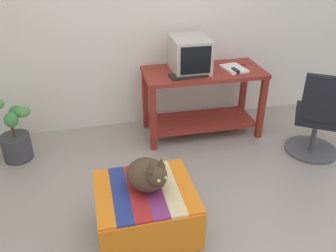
% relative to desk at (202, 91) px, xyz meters
% --- Properties ---
extents(ground_plane, '(14.00, 14.00, 0.00)m').
position_rel_desk_xyz_m(ground_plane, '(-0.52, -1.60, -0.49)').
color(ground_plane, '#9E9389').
extents(back_wall, '(8.00, 0.10, 2.60)m').
position_rel_desk_xyz_m(back_wall, '(-0.52, 0.45, 0.81)').
color(back_wall, silver).
rests_on(back_wall, ground_plane).
extents(desk, '(1.26, 0.60, 0.73)m').
position_rel_desk_xyz_m(desk, '(0.00, 0.00, 0.00)').
color(desk, maroon).
rests_on(desk, ground_plane).
extents(tv_monitor, '(0.37, 0.45, 0.34)m').
position_rel_desk_xyz_m(tv_monitor, '(-0.15, 0.03, 0.41)').
color(tv_monitor, '#BCB7A8').
rests_on(tv_monitor, desk).
extents(keyboard, '(0.41, 0.18, 0.02)m').
position_rel_desk_xyz_m(keyboard, '(-0.19, -0.13, 0.25)').
color(keyboard, black).
rests_on(keyboard, desk).
extents(book, '(0.24, 0.31, 0.02)m').
position_rel_desk_xyz_m(book, '(0.31, -0.05, 0.25)').
color(book, white).
rests_on(book, desk).
extents(ottoman_with_blanket, '(0.70, 0.63, 0.41)m').
position_rel_desk_xyz_m(ottoman_with_blanket, '(-0.87, -1.37, -0.28)').
color(ottoman_with_blanket, '#7A664C').
rests_on(ottoman_with_blanket, ground_plane).
extents(cat, '(0.38, 0.42, 0.29)m').
position_rel_desk_xyz_m(cat, '(-0.84, -1.35, 0.04)').
color(cat, '#473323').
rests_on(cat, ottoman_with_blanket).
extents(potted_plant, '(0.36, 0.42, 0.66)m').
position_rel_desk_xyz_m(potted_plant, '(-1.93, -0.09, -0.25)').
color(potted_plant, '#3D3D42').
rests_on(potted_plant, ground_plane).
extents(office_chair, '(0.58, 0.58, 0.89)m').
position_rel_desk_xyz_m(office_chair, '(0.95, -0.69, -0.11)').
color(office_chair, '#4C4C51').
rests_on(office_chair, ground_plane).
extents(stapler, '(0.05, 0.11, 0.04)m').
position_rel_desk_xyz_m(stapler, '(0.29, -0.14, 0.26)').
color(stapler, black).
rests_on(stapler, desk).
extents(pen, '(0.14, 0.02, 0.01)m').
position_rel_desk_xyz_m(pen, '(0.43, 0.05, 0.24)').
color(pen, black).
rests_on(pen, desk).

